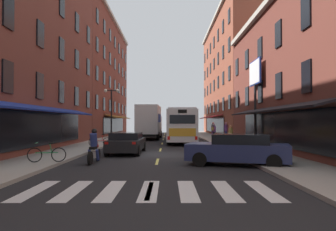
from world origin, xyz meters
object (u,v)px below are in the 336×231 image
Objects in this scene: bicycle_mid at (48,154)px; pedestrian_mid at (214,130)px; sedan_mid at (128,142)px; bicycle_near at (101,141)px; sedan_far at (153,131)px; motorcycle_rider at (95,148)px; sedan_near at (239,149)px; street_lamp_twin at (112,112)px; transit_bus at (182,125)px; pedestrian_rear at (232,134)px; pedestrian_far at (227,131)px; billboard_sign at (256,81)px; pedestrian_near at (215,131)px; box_truck at (150,122)px.

bicycle_mid is 0.92× the size of pedestrian_mid.
sedan_mid is 4.73m from bicycle_near.
sedan_far is 2.30× the size of motorcycle_rider.
sedan_near is 16.68m from street_lamp_twin.
street_lamp_twin reaches higher than transit_bus.
street_lamp_twin reaches higher than pedestrian_rear.
transit_bus is 7.89× the size of pedestrian_rear.
sedan_far is at bearing -14.65° from pedestrian_far.
motorcycle_rider is (-0.96, -4.57, 0.02)m from sedan_mid.
billboard_sign is 3.52× the size of pedestrian_mid.
pedestrian_near reaches higher than motorcycle_rider.
transit_bus is at bearing 70.95° from sedan_mid.
pedestrian_mid is (0.19, 1.99, 0.07)m from pedestrian_near.
pedestrian_rear is at bearing 40.76° from sedan_mid.
transit_bus is 4.59m from pedestrian_mid.
pedestrian_near is (-1.80, 8.59, -4.00)m from billboard_sign.
billboard_sign reaches higher than transit_bus.
sedan_far is at bearing 88.77° from pedestrian_mid.
sedan_far reaches higher than bicycle_near.
sedan_far is 3.02× the size of pedestrian_rear.
billboard_sign reaches higher than bicycle_near.
box_truck is at bearing 67.40° from street_lamp_twin.
sedan_mid is 9.49m from street_lamp_twin.
box_truck reaches higher than bicycle_near.
pedestrian_far is (2.77, 17.65, 0.36)m from sedan_near.
sedan_mid is 2.78× the size of bicycle_near.
box_truck is at bearing 103.77° from sedan_near.
sedan_mid is (-3.91, -11.34, -0.99)m from transit_bus.
pedestrian_mid reaches higher than motorcycle_rider.
sedan_near is at bearing -129.78° from pedestrian_mid.
sedan_far is at bearing 79.38° from street_lamp_twin.
pedestrian_rear is (8.89, 11.40, 0.23)m from motorcycle_rider.
box_truck reaches higher than bicycle_mid.
motorcycle_rider is at bearing -141.07° from billboard_sign.
sedan_near is 2.86× the size of bicycle_mid.
billboard_sign is 3.80× the size of bicycle_near.
billboard_sign reaches higher than sedan_far.
billboard_sign is at bearing -116.09° from pedestrian_mid.
motorcycle_rider is 2.13m from bicycle_mid.
bicycle_near is 0.93× the size of pedestrian_mid.
transit_bus is 6.08m from pedestrian_rear.
box_truck is at bearing 124.90° from transit_bus.
street_lamp_twin is at bearing 59.35° from pedestrian_far.
sedan_near is 17.87m from pedestrian_far.
pedestrian_mid reaches higher than sedan_far.
pedestrian_far reaches higher than pedestrian_rear.
billboard_sign is 10.70m from sedan_mid.
transit_bus reaches higher than bicycle_mid.
bicycle_near is at bearing 87.46° from bicycle_mid.
pedestrian_mid is at bearing 84.99° from sedan_near.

